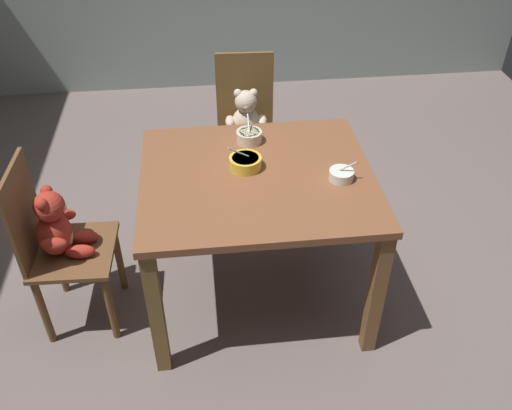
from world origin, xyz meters
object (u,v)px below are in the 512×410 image
object	(u,v)px
teddy_chair_far_center	(246,126)
porridge_bowl_white_near_right	(341,175)
porridge_bowl_cream_far_center	(249,136)
porridge_bowl_yellow_center	(245,162)
dining_table	(257,194)
teddy_chair_near_left	(58,236)

from	to	relation	value
teddy_chair_far_center	porridge_bowl_white_near_right	world-z (taller)	teddy_chair_far_center
teddy_chair_far_center	porridge_bowl_white_near_right	distance (m)	1.03
teddy_chair_far_center	porridge_bowl_cream_far_center	size ratio (longest dim) A/B	6.86
teddy_chair_far_center	porridge_bowl_yellow_center	xyz separation A→B (m)	(-0.08, -0.80, 0.27)
porridge_bowl_yellow_center	dining_table	bearing A→B (deg)	-53.86
dining_table	porridge_bowl_cream_far_center	distance (m)	0.32
porridge_bowl_yellow_center	teddy_chair_near_left	bearing A→B (deg)	-172.78
dining_table	teddy_chair_near_left	bearing A→B (deg)	-177.15
teddy_chair_far_center	porridge_bowl_yellow_center	distance (m)	0.85
dining_table	teddy_chair_near_left	size ratio (longest dim) A/B	1.18
teddy_chair_near_left	porridge_bowl_white_near_right	world-z (taller)	teddy_chair_near_left
porridge_bowl_white_near_right	porridge_bowl_cream_far_center	size ratio (longest dim) A/B	0.87
teddy_chair_near_left	porridge_bowl_white_near_right	distance (m)	1.31
teddy_chair_far_center	porridge_bowl_white_near_right	xyz separation A→B (m)	(0.33, -0.94, 0.27)
porridge_bowl_white_near_right	porridge_bowl_yellow_center	world-z (taller)	porridge_bowl_yellow_center
teddy_chair_near_left	porridge_bowl_cream_far_center	world-z (taller)	teddy_chair_near_left
teddy_chair_near_left	porridge_bowl_cream_far_center	distance (m)	1.01
teddy_chair_far_center	teddy_chair_near_left	xyz separation A→B (m)	(-0.95, -0.91, 0.01)
dining_table	teddy_chair_far_center	world-z (taller)	teddy_chair_far_center
porridge_bowl_yellow_center	porridge_bowl_cream_far_center	distance (m)	0.23
teddy_chair_near_left	teddy_chair_far_center	bearing A→B (deg)	45.85
dining_table	porridge_bowl_white_near_right	distance (m)	0.40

